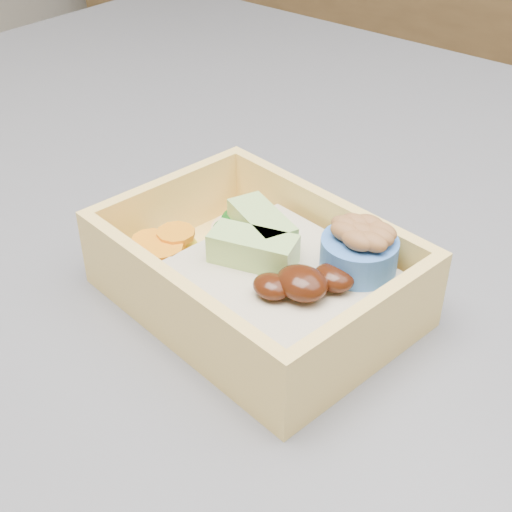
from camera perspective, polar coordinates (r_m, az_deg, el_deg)
The scene contains 1 object.
bento_box at distance 0.42m, azimuth 0.75°, elevation -1.49°, with size 0.19×0.15×0.07m.
Camera 1 is at (0.17, -0.43, 1.19)m, focal length 50.00 mm.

